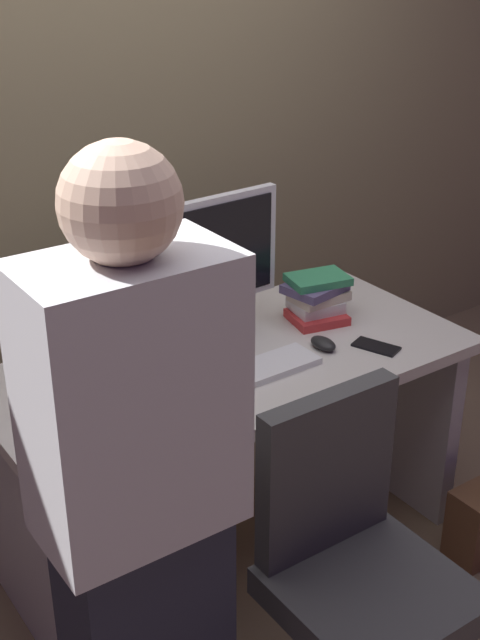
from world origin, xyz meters
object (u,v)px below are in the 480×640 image
at_px(monitor, 206,260).
at_px(book_stack, 317,297).
at_px(keyboard, 253,372).
at_px(cell_phone, 376,347).
at_px(desk, 231,420).
at_px(mouse, 323,343).
at_px(office_chair, 355,592).
at_px(cup_by_monitor, 71,354).
at_px(person_at_desk, 141,525).
at_px(cup_near_keyboard, 114,399).

height_order(monitor, book_stack, monitor).
xyz_separation_m(keyboard, cell_phone, (0.42, -0.08, -0.01)).
relative_size(desk, mouse, 15.10).
bearing_deg(monitor, cell_phone, -45.83).
height_order(office_chair, keyboard, office_chair).
relative_size(desk, monitor, 2.79).
distance_m(cup_by_monitor, cell_phone, 0.95).
bearing_deg(person_at_desk, book_stack, 34.24).
relative_size(cup_by_monitor, cell_phone, 0.67).
xyz_separation_m(office_chair, person_at_desk, (-0.55, 0.08, 0.41)).
xyz_separation_m(desk, cup_by_monitor, (-0.43, 0.22, 0.27)).
relative_size(monitor, cup_by_monitor, 5.58).
bearing_deg(office_chair, person_at_desk, 171.49).
relative_size(desk, cell_phone, 10.49).
relative_size(desk, book_stack, 6.66).
height_order(desk, cell_phone, cell_phone).
distance_m(keyboard, cup_by_monitor, 0.55).
bearing_deg(book_stack, desk, -170.08).
bearing_deg(mouse, office_chair, -122.51).
relative_size(mouse, book_stack, 0.44).
xyz_separation_m(desk, cell_phone, (0.42, -0.21, 0.23)).
relative_size(desk, keyboard, 3.51).
relative_size(book_stack, cell_phone, 1.57).
bearing_deg(cup_near_keyboard, monitor, 29.85).
bearing_deg(cup_near_keyboard, keyboard, -5.20).
bearing_deg(keyboard, office_chair, -101.50).
bearing_deg(person_at_desk, cup_near_keyboard, 68.29).
bearing_deg(monitor, mouse, -51.10).
bearing_deg(keyboard, cup_by_monitor, 139.96).
distance_m(desk, cell_phone, 0.52).
bearing_deg(desk, mouse, -21.96).
relative_size(office_chair, mouse, 9.40).
distance_m(desk, keyboard, 0.27).
distance_m(monitor, mouse, 0.45).
relative_size(desk, cup_near_keyboard, 15.77).
relative_size(desk, office_chair, 1.61).
relative_size(office_chair, monitor, 1.74).
distance_m(desk, office_chair, 0.75).
distance_m(mouse, cell_phone, 0.17).
distance_m(person_at_desk, book_stack, 1.29).
height_order(keyboard, mouse, mouse).
bearing_deg(cell_phone, mouse, 124.94).
distance_m(book_stack, cell_phone, 0.29).
bearing_deg(mouse, person_at_desk, -150.07).
distance_m(desk, cup_near_keyboard, 0.53).
relative_size(monitor, cup_near_keyboard, 5.65).
distance_m(person_at_desk, cup_by_monitor, 0.91).
bearing_deg(cup_near_keyboard, person_at_desk, -111.71).
bearing_deg(desk, cup_by_monitor, 152.98).
bearing_deg(office_chair, cell_phone, 44.68).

